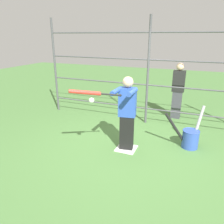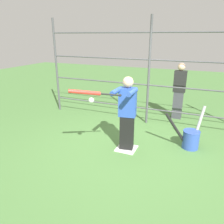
{
  "view_description": "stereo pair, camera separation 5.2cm",
  "coord_description": "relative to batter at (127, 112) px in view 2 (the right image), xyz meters",
  "views": [
    {
      "loc": [
        -1.27,
        3.87,
        2.25
      ],
      "look_at": [
        0.21,
        0.27,
        0.88
      ],
      "focal_mm": 35.0,
      "sensor_mm": 36.0,
      "label": 1
    },
    {
      "loc": [
        -1.32,
        3.85,
        2.25
      ],
      "look_at": [
        0.21,
        0.27,
        0.88
      ],
      "focal_mm": 35.0,
      "sensor_mm": 36.0,
      "label": 2
    }
  ],
  "objects": [
    {
      "name": "fence_backstop",
      "position": [
        0.0,
        -1.62,
        0.54
      ],
      "size": [
        5.74,
        0.06,
        2.72
      ],
      "color": "#4C4C51",
      "rests_on": "ground"
    },
    {
      "name": "bat_bucket",
      "position": [
        -1.21,
        -0.59,
        -0.6
      ],
      "size": [
        0.77,
        0.48,
        0.88
      ],
      "color": "#3351B2",
      "rests_on": "ground"
    },
    {
      "name": "softball_in_flight",
      "position": [
        0.43,
        0.66,
        0.37
      ],
      "size": [
        0.1,
        0.1,
        0.1
      ],
      "color": "white"
    },
    {
      "name": "baseball_bat_swinging",
      "position": [
        0.43,
        0.73,
        0.52
      ],
      "size": [
        0.74,
        0.6,
        0.19
      ],
      "color": "black"
    },
    {
      "name": "batter",
      "position": [
        0.0,
        0.0,
        0.0
      ],
      "size": [
        0.39,
        0.55,
        1.52
      ],
      "color": "black",
      "rests_on": "ground"
    },
    {
      "name": "ground_plane",
      "position": [
        0.0,
        -0.02,
        -0.82
      ],
      "size": [
        24.0,
        24.0,
        0.0
      ],
      "primitive_type": "plane",
      "color": "#4C7A3D"
    },
    {
      "name": "home_plate",
      "position": [
        0.0,
        -0.02,
        -0.81
      ],
      "size": [
        0.4,
        0.4,
        0.02
      ],
      "color": "white",
      "rests_on": "ground"
    },
    {
      "name": "bystander_behind_fence",
      "position": [
        -0.71,
        -2.29,
        -0.01
      ],
      "size": [
        0.32,
        0.2,
        1.56
      ],
      "color": "#3F3F47",
      "rests_on": "ground"
    }
  ]
}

